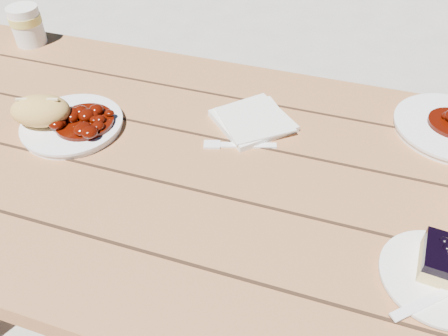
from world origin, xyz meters
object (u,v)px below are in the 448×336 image
(dessert_plate, at_px, (437,278))
(second_cup, at_px, (27,25))
(picnic_table, at_px, (269,230))
(bread_roll, at_px, (41,111))
(main_plate, at_px, (73,125))

(dessert_plate, relative_size, second_cup, 1.65)
(picnic_table, xyz_separation_m, bread_roll, (-0.52, -0.00, 0.21))
(main_plate, xyz_separation_m, dessert_plate, (0.76, -0.16, -0.00))
(picnic_table, bearing_deg, main_plate, 178.08)
(bread_roll, relative_size, second_cup, 1.20)
(main_plate, height_order, second_cup, second_cup)
(bread_roll, xyz_separation_m, second_cup, (-0.28, 0.33, 0.00))
(dessert_plate, bearing_deg, second_cup, 156.55)
(main_plate, bearing_deg, bread_roll, -160.02)
(dessert_plate, xyz_separation_m, second_cup, (-1.09, 0.47, 0.05))
(picnic_table, bearing_deg, second_cup, 157.60)
(dessert_plate, distance_m, second_cup, 1.19)
(bread_roll, height_order, second_cup, second_cup)
(bread_roll, bearing_deg, main_plate, 19.98)
(bread_roll, relative_size, dessert_plate, 0.73)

